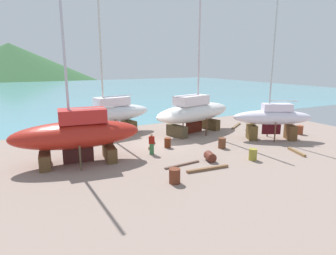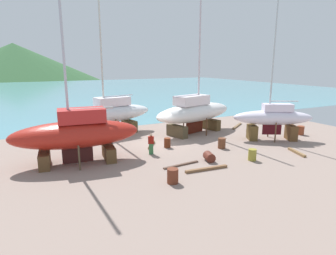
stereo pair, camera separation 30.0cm
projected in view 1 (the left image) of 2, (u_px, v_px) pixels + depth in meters
ground_plane at (173, 150)px, 23.01m from camera, size 40.25×40.25×0.00m
sea_water at (67, 92)px, 70.25m from camera, size 137.52×89.04×0.01m
headland_hill at (12, 75)px, 159.88m from camera, size 156.72×156.72×35.12m
sailboat_far_slipway at (78, 134)px, 19.70m from camera, size 8.89×3.82×13.69m
sailboat_large_starboard at (194, 112)px, 28.36m from camera, size 9.99×5.16×15.70m
sailboat_small_center at (272, 118)px, 25.97m from camera, size 7.08×4.99×12.08m
sailboat_mid_port at (108, 113)px, 27.80m from camera, size 9.34×4.32×12.86m
worker at (152, 144)px, 21.88m from camera, size 0.50×0.40×1.62m
barrel_blue_faded at (253, 154)px, 20.66m from camera, size 0.65×0.65×0.83m
barrel_rust_near at (175, 176)px, 16.68m from camera, size 0.93×0.93×0.88m
barrel_rust_far at (168, 143)px, 23.73m from camera, size 0.75×0.75×0.80m
barrel_ochre at (300, 130)px, 28.17m from camera, size 0.77×0.77×0.86m
barrel_tipped_center at (222, 143)px, 23.58m from camera, size 0.87×0.87×0.85m
barrel_rust_mid at (210, 157)px, 20.48m from camera, size 0.85×1.03×0.65m
timber_long_fore at (152, 145)px, 24.17m from camera, size 1.33×1.69×0.20m
timber_short_cross at (236, 126)px, 31.64m from camera, size 2.67×1.99×0.15m
timber_plank_far at (182, 165)px, 19.62m from camera, size 2.80×0.43×0.11m
timber_plank_near at (208, 169)px, 18.78m from camera, size 3.05×0.48×0.17m
timber_long_aft at (297, 152)px, 22.36m from camera, size 0.87×2.08×0.18m
timber_short_skew at (251, 128)px, 30.35m from camera, size 2.05×1.00×0.16m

